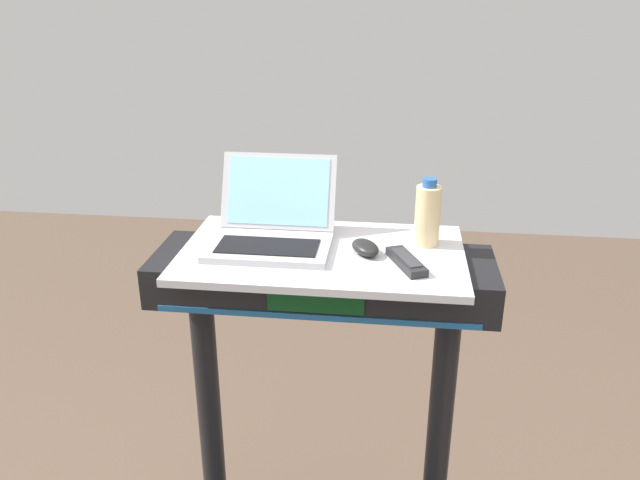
{
  "coord_description": "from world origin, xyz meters",
  "views": [
    {
      "loc": [
        0.18,
        -0.81,
        1.86
      ],
      "look_at": [
        0.0,
        0.65,
        1.26
      ],
      "focal_mm": 35.63,
      "sensor_mm": 36.0,
      "label": 1
    }
  ],
  "objects_px": {
    "computer_mouse": "(365,248)",
    "water_bottle": "(428,215)",
    "laptop": "(272,228)",
    "tv_remote": "(406,261)"
  },
  "relations": [
    {
      "from": "computer_mouse",
      "to": "tv_remote",
      "type": "height_order",
      "value": "computer_mouse"
    },
    {
      "from": "tv_remote",
      "to": "computer_mouse",
      "type": "bearing_deg",
      "value": 150.11
    },
    {
      "from": "water_bottle",
      "to": "tv_remote",
      "type": "distance_m",
      "value": 0.17
    },
    {
      "from": "water_bottle",
      "to": "tv_remote",
      "type": "xyz_separation_m",
      "value": [
        -0.05,
        -0.14,
        -0.07
      ]
    },
    {
      "from": "tv_remote",
      "to": "laptop",
      "type": "bearing_deg",
      "value": 164.48
    },
    {
      "from": "laptop",
      "to": "water_bottle",
      "type": "relative_size",
      "value": 1.74
    },
    {
      "from": "laptop",
      "to": "computer_mouse",
      "type": "xyz_separation_m",
      "value": [
        0.25,
        -0.04,
        -0.03
      ]
    },
    {
      "from": "computer_mouse",
      "to": "water_bottle",
      "type": "bearing_deg",
      "value": -1.18
    },
    {
      "from": "laptop",
      "to": "computer_mouse",
      "type": "relative_size",
      "value": 3.16
    },
    {
      "from": "water_bottle",
      "to": "tv_remote",
      "type": "height_order",
      "value": "water_bottle"
    }
  ]
}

